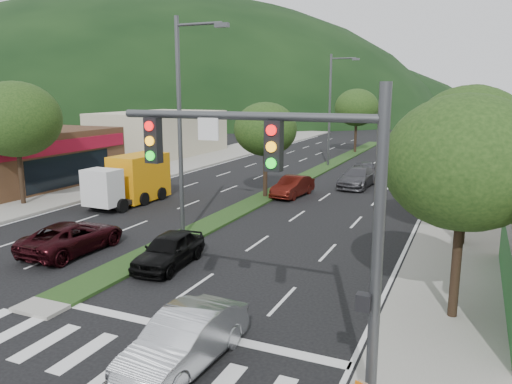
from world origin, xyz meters
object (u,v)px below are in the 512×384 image
at_px(car_queue_d, 429,163).
at_px(tree_med_near, 265,129).
at_px(tree_med_far, 357,108).
at_px(tree_l_a, 16,119).
at_px(tree_r_e, 475,112).
at_px(car_queue_b, 357,177).
at_px(car_queue_a, 169,250).
at_px(box_truck, 132,181).
at_px(tree_r_c, 472,128).
at_px(car_queue_e, 367,169).
at_px(tree_r_b, 470,133).
at_px(streetlight_mid, 332,105).
at_px(sedan_silver, 184,340).
at_px(tree_r_d, 474,113).
at_px(traffic_signal, 303,197).
at_px(motorhome, 412,149).
at_px(tree_r_a, 465,163).
at_px(streetlight_near, 183,119).
at_px(car_queue_c, 293,186).
at_px(suv_maroon, 73,237).

bearing_deg(car_queue_d, tree_med_near, -113.49).
xyz_separation_m(tree_med_far, tree_l_a, (-12.50, -34.00, 0.18)).
height_order(tree_r_e, car_queue_b, tree_r_e).
relative_size(tree_r_e, car_queue_a, 1.71).
xyz_separation_m(tree_med_far, box_truck, (-6.87, -30.76, -3.62)).
bearing_deg(car_queue_d, car_queue_b, -107.11).
relative_size(tree_r_e, car_queue_b, 1.38).
bearing_deg(car_queue_a, car_queue_d, 71.75).
bearing_deg(tree_r_c, car_queue_b, 150.89).
bearing_deg(car_queue_a, car_queue_e, 78.95).
bearing_deg(tree_r_b, streetlight_mid, 119.32).
bearing_deg(sedan_silver, tree_r_c, 76.78).
distance_m(tree_r_b, box_truck, 19.27).
bearing_deg(tree_l_a, sedan_silver, -31.82).
bearing_deg(car_queue_a, tree_med_far, 87.69).
relative_size(tree_r_d, tree_l_a, 0.99).
distance_m(traffic_signal, motorhome, 37.06).
bearing_deg(motorhome, traffic_signal, -84.00).
bearing_deg(tree_r_a, sedan_silver, -138.00).
height_order(streetlight_mid, car_queue_b, streetlight_mid).
xyz_separation_m(tree_l_a, motorhome, (19.60, 25.35, -3.53)).
height_order(streetlight_near, box_truck, streetlight_near).
bearing_deg(car_queue_a, car_queue_b, 76.29).
bearing_deg(tree_r_b, tree_med_far, 110.56).
height_order(streetlight_mid, car_queue_e, streetlight_mid).
xyz_separation_m(streetlight_near, car_queue_a, (1.29, -3.42, -4.91)).
relative_size(tree_r_e, car_queue_d, 1.48).
distance_m(tree_r_e, car_queue_c, 23.78).
xyz_separation_m(tree_med_far, streetlight_mid, (0.21, -11.00, 0.58)).
bearing_deg(car_queue_a, motorhome, 75.20).
xyz_separation_m(tree_r_b, box_truck, (-18.87, 1.24, -3.65)).
bearing_deg(tree_r_a, car_queue_d, 96.21).
bearing_deg(suv_maroon, tree_r_b, -152.82).
bearing_deg(tree_r_b, box_truck, 176.23).
height_order(tree_r_c, tree_r_e, tree_r_e).
relative_size(tree_r_d, streetlight_mid, 0.72).
relative_size(tree_r_b, streetlight_mid, 0.69).
bearing_deg(sedan_silver, tree_r_a, 44.53).
height_order(tree_l_a, box_truck, tree_l_a).
bearing_deg(sedan_silver, suv_maroon, 150.09).
height_order(tree_r_b, suv_maroon, tree_r_b).
height_order(tree_r_c, car_queue_e, tree_r_c).
distance_m(tree_r_b, tree_r_d, 18.00).
xyz_separation_m(tree_r_a, tree_med_near, (-12.00, 14.00, -0.39)).
bearing_deg(car_queue_b, streetlight_near, -102.52).
distance_m(traffic_signal, car_queue_d, 35.85).
xyz_separation_m(traffic_signal, suv_maroon, (-12.30, 5.95, -3.97)).
distance_m(tree_r_c, suv_maroon, 22.20).
relative_size(tree_r_b, motorhome, 0.85).
distance_m(tree_r_c, car_queue_b, 9.32).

